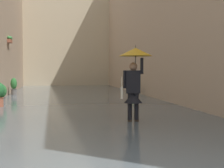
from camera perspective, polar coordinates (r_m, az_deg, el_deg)
name	(u,v)px	position (r m, az deg, el deg)	size (l,w,h in m)	color
ground_plane	(78,99)	(15.45, -6.06, -2.78)	(60.00, 60.00, 0.00)	#605B56
flood_water	(78,99)	(15.44, -6.06, -2.65)	(8.01, 29.64, 0.07)	#515B60
building_facade_far	(66,32)	(28.26, -8.23, 9.24)	(10.81, 1.80, 9.40)	beige
person_wading	(134,71)	(8.55, 4.01, 2.31)	(0.91, 0.91, 2.12)	#2D2319
potted_plant_far_left	(134,90)	(17.14, 4.06, -1.08)	(0.41, 0.41, 0.64)	#66605B
potted_plant_far_right	(14,86)	(17.92, -17.28, -0.43)	(0.34, 0.34, 1.00)	#66605B
potted_plant_mid_right	(1,93)	(13.73, -19.32, -1.62)	(0.44, 0.44, 0.85)	#66605B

